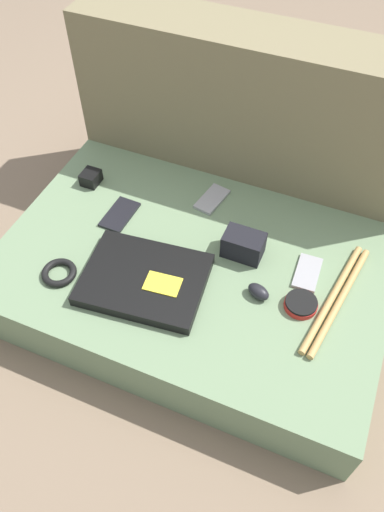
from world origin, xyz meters
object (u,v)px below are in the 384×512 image
Objects in this scene: laptop at (145,279)px; charger_brick at (91,178)px; phone_black at (212,199)px; phone_small at (307,273)px; speaker_puck at (301,304)px; phone_silver at (120,214)px; camera_pouch at (243,245)px; computer_mouse at (258,292)px.

charger_brick is at bearing 132.45° from laptop.
phone_black and phone_small have the same top height.
charger_brick is (-0.70, 0.09, 0.02)m from phone_small.
phone_silver is at bearing 169.69° from speaker_puck.
phone_silver is at bearing 178.14° from phone_small.
charger_brick is at bearing 164.81° from speaker_puck.
camera_pouch is at bearing -9.45° from charger_brick.
computer_mouse is at bearing 8.49° from laptop.
phone_black is at bearing 150.50° from computer_mouse.
phone_silver is 1.20× the size of camera_pouch.
charger_brick is at bearing -158.36° from phone_black.
computer_mouse is at bearing -54.82° from camera_pouch.
phone_silver and phone_small have the same top height.
camera_pouch is at bearing 145.39° from computer_mouse.
computer_mouse is 0.55× the size of phone_black.
computer_mouse is 0.11m from speaker_puck.
charger_brick reaches higher than speaker_puck.
phone_small is at bearing 70.32° from computer_mouse.
phone_black is at bearing 133.60° from camera_pouch.
speaker_puck is at bearing -8.30° from phone_silver.
speaker_puck is 1.45× the size of charger_brick.
phone_small is (0.10, 0.12, -0.01)m from computer_mouse.
speaker_puck is at bearing 25.54° from computer_mouse.
laptop is at bearing -144.80° from computer_mouse.
computer_mouse is at bearing -11.87° from phone_silver.
phone_silver is 0.28m from phone_black.
laptop is 5.84× the size of charger_brick.
charger_brick reaches higher than phone_silver.
phone_small is 0.18m from camera_pouch.
speaker_puck is at bearing 5.88° from laptop.
laptop is 0.42m from charger_brick.
charger_brick is at bearing -178.42° from computer_mouse.
camera_pouch is 0.53m from charger_brick.
speaker_puck is at bearing -15.19° from charger_brick.
computer_mouse is 1.20× the size of charger_brick.
charger_brick is (-0.37, -0.07, 0.02)m from phone_black.
speaker_puck is 0.71× the size of phone_small.
charger_brick is (-0.52, 0.09, -0.02)m from camera_pouch.
speaker_puck is 0.11m from phone_small.
laptop is 0.29m from computer_mouse.
speaker_puck is at bearing -27.23° from phone_black.
laptop is 0.35m from phone_black.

